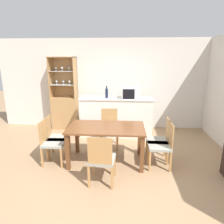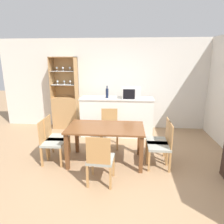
# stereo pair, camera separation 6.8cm
# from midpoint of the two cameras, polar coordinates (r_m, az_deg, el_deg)

# --- Properties ---
(ground_plane) EXTENTS (18.00, 18.00, 0.00)m
(ground_plane) POSITION_cam_midpoint_polar(r_m,az_deg,el_deg) (3.74, -1.06, -17.27)
(ground_plane) COLOR #A37F5B
(wall_back) EXTENTS (6.80, 0.06, 2.55)m
(wall_back) POSITION_cam_midpoint_polar(r_m,az_deg,el_deg) (5.83, 1.57, 7.88)
(wall_back) COLOR silver
(wall_back) RESTS_ON ground_plane
(kitchen_counter) EXTENTS (1.89, 0.56, 1.01)m
(kitchen_counter) POSITION_cam_midpoint_polar(r_m,az_deg,el_deg) (5.30, 1.70, -1.32)
(kitchen_counter) COLOR white
(kitchen_counter) RESTS_ON ground_plane
(display_cabinet) EXTENTS (0.72, 0.40, 2.05)m
(display_cabinet) POSITION_cam_midpoint_polar(r_m,az_deg,el_deg) (6.01, -12.71, 1.26)
(display_cabinet) COLOR tan
(display_cabinet) RESTS_ON ground_plane
(dining_table) EXTENTS (1.47, 0.83, 0.73)m
(dining_table) POSITION_cam_midpoint_polar(r_m,az_deg,el_deg) (3.89, -1.32, -5.78)
(dining_table) COLOR brown
(dining_table) RESTS_ON ground_plane
(dining_chair_side_left_near) EXTENTS (0.42, 0.42, 0.87)m
(dining_chair_side_left_near) POSITION_cam_midpoint_polar(r_m,az_deg,el_deg) (4.09, -16.52, -8.15)
(dining_chair_side_left_near) COLOR #999E93
(dining_chair_side_left_near) RESTS_ON ground_plane
(dining_chair_head_near) EXTENTS (0.43, 0.43, 0.87)m
(dining_chair_head_near) POSITION_cam_midpoint_polar(r_m,az_deg,el_deg) (3.30, -2.76, -13.34)
(dining_chair_head_near) COLOR #999E93
(dining_chair_head_near) RESTS_ON ground_plane
(dining_chair_head_far) EXTENTS (0.44, 0.44, 0.87)m
(dining_chair_head_far) POSITION_cam_midpoint_polar(r_m,az_deg,el_deg) (4.64, -0.36, -4.69)
(dining_chair_head_far) COLOR #999E93
(dining_chair_head_far) RESTS_ON ground_plane
(dining_chair_side_right_far) EXTENTS (0.42, 0.42, 0.87)m
(dining_chair_side_right_far) POSITION_cam_midpoint_polar(r_m,az_deg,el_deg) (4.10, 13.83, -7.87)
(dining_chair_side_right_far) COLOR #999E93
(dining_chair_side_right_far) RESTS_ON ground_plane
(dining_chair_side_left_far) EXTENTS (0.44, 0.44, 0.87)m
(dining_chair_side_left_far) POSITION_cam_midpoint_polar(r_m,az_deg,el_deg) (4.30, -15.33, -6.88)
(dining_chair_side_left_far) COLOR #999E93
(dining_chair_side_left_far) RESTS_ON ground_plane
(dining_chair_side_right_near) EXTENTS (0.41, 0.41, 0.87)m
(dining_chair_side_right_near) POSITION_cam_midpoint_polar(r_m,az_deg,el_deg) (3.88, 14.38, -9.29)
(dining_chair_side_right_near) COLOR #999E93
(dining_chair_side_right_near) RESTS_ON ground_plane
(microwave) EXTENTS (0.45, 0.40, 0.28)m
(microwave) POSITION_cam_midpoint_polar(r_m,az_deg,el_deg) (5.12, 5.96, 5.46)
(microwave) COLOR silver
(microwave) RESTS_ON kitchen_counter
(wine_bottle) EXTENTS (0.07, 0.07, 0.31)m
(wine_bottle) POSITION_cam_midpoint_polar(r_m,az_deg,el_deg) (5.16, -1.03, 5.46)
(wine_bottle) COLOR #141E38
(wine_bottle) RESTS_ON kitchen_counter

